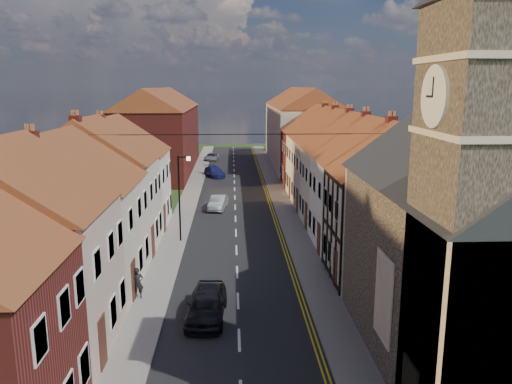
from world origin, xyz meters
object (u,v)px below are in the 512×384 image
(car_near, at_px, (207,303))
(pedestrian_left, at_px, (138,283))
(car_mid, at_px, (218,202))
(lamppost, at_px, (180,193))
(car_distant, at_px, (212,157))
(church, at_px, (496,223))
(car_far, at_px, (214,172))

(car_near, bearing_deg, pedestrian_left, 151.90)
(car_near, bearing_deg, car_mid, 93.28)
(lamppost, relative_size, car_mid, 1.61)
(lamppost, height_order, car_distant, lamppost)
(lamppost, distance_m, pedestrian_left, 10.06)
(church, relative_size, car_mid, 4.07)
(car_near, xyz_separation_m, car_mid, (0.00, 21.29, -0.13))
(car_near, distance_m, car_distant, 50.59)
(lamppost, xyz_separation_m, car_distant, (0.61, 38.74, -2.99))
(car_distant, relative_size, pedestrian_left, 2.47)
(pedestrian_left, bearing_deg, car_mid, 65.84)
(car_distant, bearing_deg, car_far, -78.68)
(lamppost, relative_size, car_near, 1.38)
(car_far, height_order, pedestrian_left, pedestrian_left)
(car_far, bearing_deg, lamppost, -113.12)
(church, distance_m, pedestrian_left, 16.83)
(church, bearing_deg, pedestrian_left, 154.03)
(car_near, bearing_deg, lamppost, 104.34)
(lamppost, distance_m, car_near, 12.37)
(car_mid, distance_m, pedestrian_left, 19.43)
(car_near, bearing_deg, church, -20.78)
(church, bearing_deg, car_near, 155.94)
(church, bearing_deg, car_distant, 102.77)
(car_distant, bearing_deg, church, -69.49)
(car_near, height_order, car_mid, car_near)
(car_near, height_order, car_distant, car_near)
(car_mid, bearing_deg, car_far, 101.69)
(pedestrian_left, bearing_deg, car_distant, 74.27)
(car_near, relative_size, car_mid, 1.17)
(lamppost, bearing_deg, car_near, -78.94)
(car_mid, bearing_deg, church, -58.87)
(church, distance_m, car_mid, 28.79)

